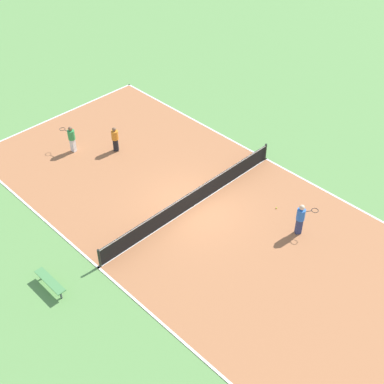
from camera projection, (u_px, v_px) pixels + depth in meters
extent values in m
plane|color=#60934C|center=(192.00, 207.00, 24.44)|extent=(80.00, 80.00, 0.00)
cube|color=#AD6B42|center=(192.00, 207.00, 24.43)|extent=(10.71, 22.04, 0.02)
cube|color=white|center=(266.00, 159.00, 27.29)|extent=(0.10, 22.04, 0.00)
cube|color=white|center=(99.00, 268.00, 21.56)|extent=(0.10, 22.04, 0.00)
cube|color=white|center=(57.00, 116.00, 30.43)|extent=(10.71, 0.10, 0.00)
cube|color=white|center=(192.00, 207.00, 24.42)|extent=(10.71, 0.10, 0.00)
cylinder|color=black|center=(265.00, 152.00, 26.93)|extent=(0.10, 0.10, 0.95)
cylinder|color=black|center=(99.00, 258.00, 21.31)|extent=(0.10, 0.10, 0.95)
cube|color=black|center=(192.00, 199.00, 24.13)|extent=(10.41, 0.03, 0.90)
cube|color=white|center=(192.00, 192.00, 23.86)|extent=(10.41, 0.04, 0.06)
cube|color=#4C8C4C|center=(50.00, 281.00, 20.49)|extent=(0.36, 1.65, 0.04)
cylinder|color=#4C4C51|center=(41.00, 275.00, 21.00)|extent=(0.08, 0.08, 0.41)
cylinder|color=#4C4C51|center=(61.00, 294.00, 20.26)|extent=(0.08, 0.08, 0.41)
cube|color=black|center=(116.00, 145.00, 27.63)|extent=(0.32, 0.32, 0.70)
cylinder|color=orange|center=(115.00, 135.00, 27.25)|extent=(0.51, 0.51, 0.49)
sphere|color=brown|center=(114.00, 129.00, 27.03)|extent=(0.21, 0.21, 0.21)
cube|color=navy|center=(299.00, 226.00, 22.86)|extent=(0.32, 0.31, 0.78)
cylinder|color=blue|center=(301.00, 214.00, 22.44)|extent=(0.50, 0.50, 0.55)
sphere|color=beige|center=(302.00, 207.00, 22.19)|extent=(0.24, 0.24, 0.24)
cylinder|color=#262626|center=(309.00, 211.00, 22.39)|extent=(0.25, 0.18, 0.03)
torus|color=black|center=(315.00, 210.00, 22.43)|extent=(0.42, 0.42, 0.02)
cube|color=white|center=(73.00, 145.00, 27.58)|extent=(0.25, 0.29, 0.74)
cylinder|color=green|center=(71.00, 135.00, 27.18)|extent=(0.42, 0.42, 0.52)
sphere|color=brown|center=(70.00, 129.00, 26.94)|extent=(0.22, 0.22, 0.22)
cylinder|color=#262626|center=(66.00, 131.00, 27.23)|extent=(0.08, 0.28, 0.03)
torus|color=black|center=(62.00, 129.00, 27.35)|extent=(0.36, 0.36, 0.02)
sphere|color=#CCE033|center=(203.00, 189.00, 25.36)|extent=(0.07, 0.07, 0.07)
sphere|color=#CCE033|center=(276.00, 208.00, 24.31)|extent=(0.07, 0.07, 0.07)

